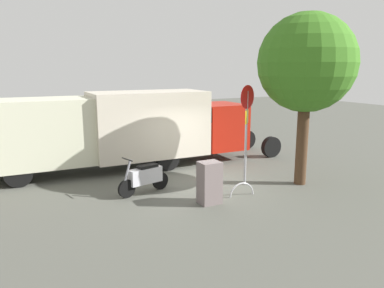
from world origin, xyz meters
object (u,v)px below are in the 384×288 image
at_px(motorcycle, 145,177).
at_px(stop_sign, 247,119).
at_px(box_truck_near, 170,124).
at_px(bike_rack_hoop, 242,196).
at_px(street_tree, 307,64).
at_px(utility_cabinet, 209,183).

xyz_separation_m(motorcycle, stop_sign, (-3.27, 0.73, 1.69)).
height_order(box_truck_near, motorcycle, box_truck_near).
bearing_deg(bike_rack_hoop, street_tree, -177.24).
relative_size(box_truck_near, bike_rack_hoop, 9.41).
distance_m(box_truck_near, bike_rack_hoop, 4.96).
relative_size(motorcycle, stop_sign, 0.54).
distance_m(box_truck_near, utility_cabinet, 4.95).
bearing_deg(motorcycle, stop_sign, 153.88).
distance_m(box_truck_near, stop_sign, 3.96).
bearing_deg(stop_sign, utility_cabinet, 26.60).
xyz_separation_m(motorcycle, utility_cabinet, (-1.33, 1.70, 0.09)).
xyz_separation_m(box_truck_near, bike_rack_hoop, (-0.26, 4.67, -1.63)).
relative_size(stop_sign, bike_rack_hoop, 3.89).
xyz_separation_m(motorcycle, street_tree, (-4.98, 1.50, 3.45)).
distance_m(stop_sign, street_tree, 2.57).
bearing_deg(stop_sign, box_truck_near, -75.05).
height_order(stop_sign, bike_rack_hoop, stop_sign).
height_order(box_truck_near, bike_rack_hoop, box_truck_near).
bearing_deg(bike_rack_hoop, stop_sign, -129.94).
bearing_deg(street_tree, motorcycle, -16.79).
bearing_deg(utility_cabinet, bike_rack_hoop, -176.26).
height_order(motorcycle, bike_rack_hoop, motorcycle).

